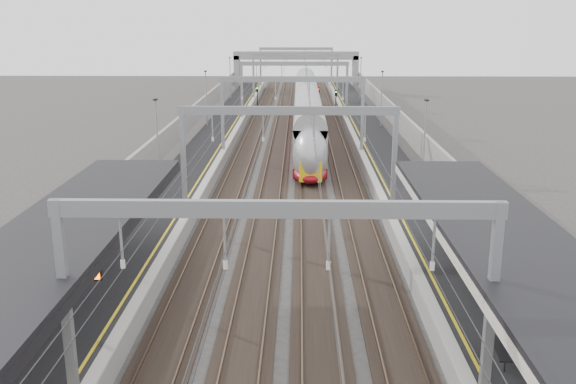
{
  "coord_description": "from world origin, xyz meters",
  "views": [
    {
      "loc": [
        0.63,
        -15.4,
        12.58
      ],
      "look_at": [
        0.0,
        20.1,
        2.93
      ],
      "focal_mm": 40.0,
      "sensor_mm": 36.0,
      "label": 1
    }
  ],
  "objects_px": {
    "overbridge": "(296,61)",
    "train": "(307,116)",
    "signal_green": "(257,94)",
    "bench": "(504,345)"
  },
  "relations": [
    {
      "from": "overbridge",
      "to": "train",
      "type": "relative_size",
      "value": 0.44
    },
    {
      "from": "overbridge",
      "to": "bench",
      "type": "distance_m",
      "value": 95.55
    },
    {
      "from": "train",
      "to": "signal_green",
      "type": "distance_m",
      "value": 19.58
    },
    {
      "from": "train",
      "to": "bench",
      "type": "bearing_deg",
      "value": -82.87
    },
    {
      "from": "bench",
      "to": "overbridge",
      "type": "bearing_deg",
      "value": 94.68
    },
    {
      "from": "train",
      "to": "bench",
      "type": "distance_m",
      "value": 50.61
    },
    {
      "from": "overbridge",
      "to": "train",
      "type": "bearing_deg",
      "value": -88.09
    },
    {
      "from": "bench",
      "to": "signal_green",
      "type": "xyz_separation_m",
      "value": [
        -12.98,
        68.61,
        0.81
      ]
    },
    {
      "from": "overbridge",
      "to": "bench",
      "type": "bearing_deg",
      "value": -85.32
    },
    {
      "from": "signal_green",
      "to": "overbridge",
      "type": "bearing_deg",
      "value": 78.92
    }
  ]
}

